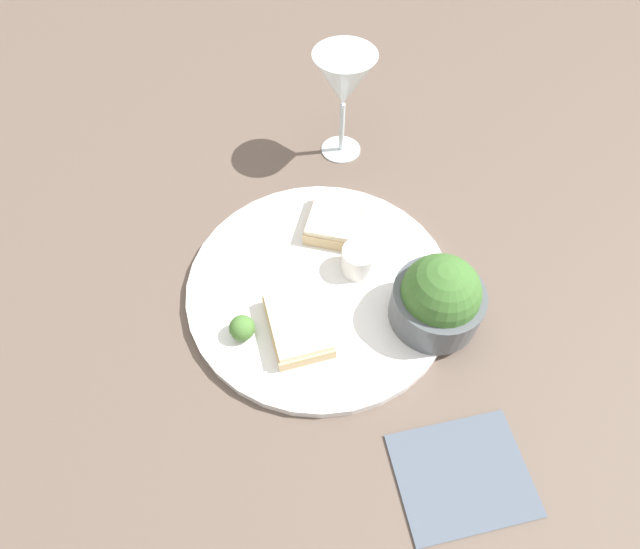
{
  "coord_description": "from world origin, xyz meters",
  "views": [
    {
      "loc": [
        -0.34,
        0.07,
        0.55
      ],
      "look_at": [
        0.0,
        0.0,
        0.03
      ],
      "focal_mm": 28.0,
      "sensor_mm": 36.0,
      "label": 1
    }
  ],
  "objects_px": {
    "salad_bowl": "(438,298)",
    "sauce_ramekin": "(359,259)",
    "cheese_toast_near": "(298,325)",
    "cheese_toast_far": "(334,220)",
    "wine_glass": "(344,83)",
    "napkin": "(462,474)"
  },
  "relations": [
    {
      "from": "sauce_ramekin",
      "to": "napkin",
      "type": "distance_m",
      "value": 0.27
    },
    {
      "from": "salad_bowl",
      "to": "cheese_toast_near",
      "type": "xyz_separation_m",
      "value": [
        0.01,
        0.16,
        -0.03
      ]
    },
    {
      "from": "cheese_toast_near",
      "to": "wine_glass",
      "type": "height_order",
      "value": "wine_glass"
    },
    {
      "from": "cheese_toast_far",
      "to": "sauce_ramekin",
      "type": "bearing_deg",
      "value": -169.1
    },
    {
      "from": "salad_bowl",
      "to": "wine_glass",
      "type": "relative_size",
      "value": 0.65
    },
    {
      "from": "salad_bowl",
      "to": "napkin",
      "type": "distance_m",
      "value": 0.19
    },
    {
      "from": "sauce_ramekin",
      "to": "cheese_toast_near",
      "type": "bearing_deg",
      "value": 127.93
    },
    {
      "from": "salad_bowl",
      "to": "sauce_ramekin",
      "type": "height_order",
      "value": "salad_bowl"
    },
    {
      "from": "cheese_toast_far",
      "to": "napkin",
      "type": "height_order",
      "value": "cheese_toast_far"
    },
    {
      "from": "cheese_toast_near",
      "to": "napkin",
      "type": "distance_m",
      "value": 0.24
    },
    {
      "from": "sauce_ramekin",
      "to": "cheese_toast_far",
      "type": "height_order",
      "value": "sauce_ramekin"
    },
    {
      "from": "cheese_toast_far",
      "to": "cheese_toast_near",
      "type": "bearing_deg",
      "value": 152.33
    },
    {
      "from": "cheese_toast_far",
      "to": "salad_bowl",
      "type": "bearing_deg",
      "value": -152.35
    },
    {
      "from": "cheese_toast_near",
      "to": "cheese_toast_far",
      "type": "distance_m",
      "value": 0.17
    },
    {
      "from": "cheese_toast_far",
      "to": "napkin",
      "type": "xyz_separation_m",
      "value": [
        -0.35,
        -0.06,
        -0.02
      ]
    },
    {
      "from": "cheese_toast_near",
      "to": "cheese_toast_far",
      "type": "bearing_deg",
      "value": -27.67
    },
    {
      "from": "salad_bowl",
      "to": "cheese_toast_near",
      "type": "bearing_deg",
      "value": 84.82
    },
    {
      "from": "sauce_ramekin",
      "to": "wine_glass",
      "type": "distance_m",
      "value": 0.26
    },
    {
      "from": "salad_bowl",
      "to": "sauce_ramekin",
      "type": "relative_size",
      "value": 2.42
    },
    {
      "from": "salad_bowl",
      "to": "napkin",
      "type": "height_order",
      "value": "salad_bowl"
    },
    {
      "from": "cheese_toast_near",
      "to": "wine_glass",
      "type": "relative_size",
      "value": 0.6
    },
    {
      "from": "cheese_toast_near",
      "to": "cheese_toast_far",
      "type": "xyz_separation_m",
      "value": [
        0.15,
        -0.08,
        0.0
      ]
    }
  ]
}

